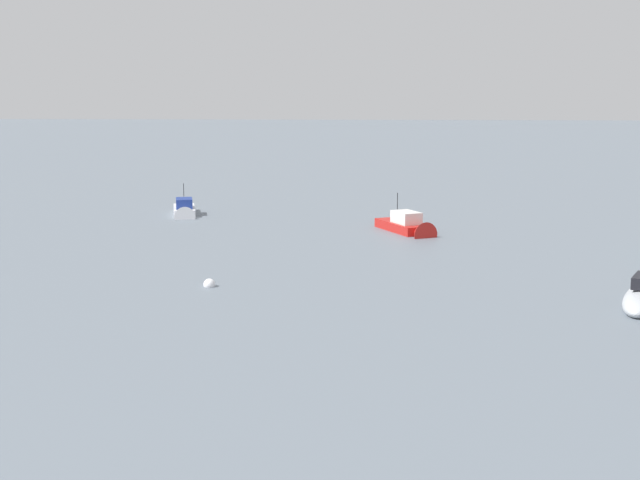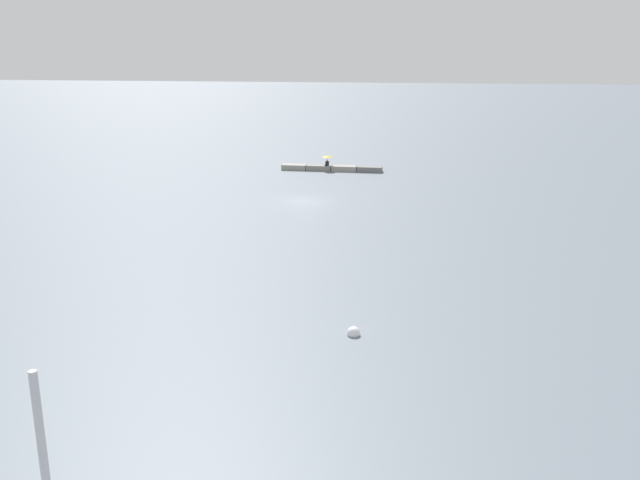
# 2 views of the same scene
# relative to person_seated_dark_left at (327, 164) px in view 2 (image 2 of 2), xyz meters

# --- Properties ---
(ground_plane) EXTENTS (500.00, 500.00, 0.00)m
(ground_plane) POSITION_rel_person_seated_dark_left_xyz_m (-0.54, 17.11, -0.88)
(ground_plane) COLOR slate
(seawall_pier) EXTENTS (12.06, 1.44, 0.62)m
(seawall_pier) POSITION_rel_person_seated_dark_left_xyz_m (-0.54, -0.22, -0.57)
(seawall_pier) COLOR slate
(seawall_pier) RESTS_ON ground_plane
(person_seated_dark_left) EXTENTS (0.44, 0.63, 0.73)m
(person_seated_dark_left) POSITION_rel_person_seated_dark_left_xyz_m (0.00, 0.00, 0.00)
(person_seated_dark_left) COLOR #1E2333
(person_seated_dark_left) RESTS_ON seawall_pier
(umbrella_open_yellow) EXTENTS (1.22, 1.22, 1.27)m
(umbrella_open_yellow) POSITION_rel_person_seated_dark_left_xyz_m (-0.01, -0.16, 0.85)
(umbrella_open_yellow) COLOR black
(umbrella_open_yellow) RESTS_ON seawall_pier
(mooring_buoy_mid) EXTENTS (0.67, 0.67, 0.67)m
(mooring_buoy_mid) POSITION_rel_person_seated_dark_left_xyz_m (-8.89, 47.69, -0.76)
(mooring_buoy_mid) COLOR white
(mooring_buoy_mid) RESTS_ON ground_plane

